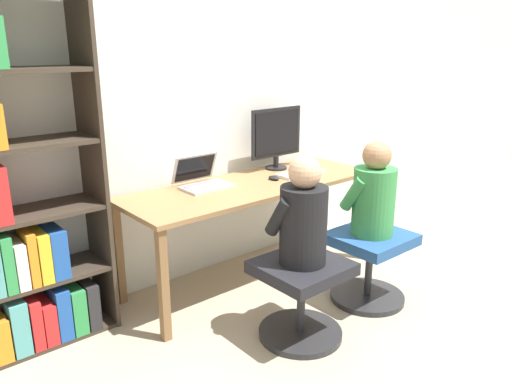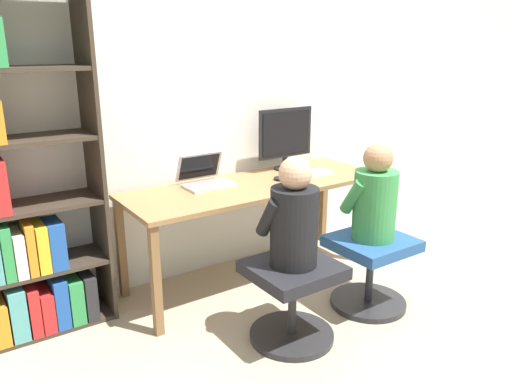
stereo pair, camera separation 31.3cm
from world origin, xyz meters
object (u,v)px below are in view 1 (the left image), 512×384
(office_chair_right, at_px, (301,292))
(person_at_laptop, at_px, (303,217))
(bookshelf, at_px, (11,209))
(office_chair_left, at_px, (369,261))
(desktop_monitor, at_px, (277,136))
(laptop, at_px, (203,180))
(person_at_monitor, at_px, (374,194))
(keyboard, at_px, (301,173))

(office_chair_right, bearing_deg, person_at_laptop, 90.00)
(person_at_laptop, xyz_separation_m, bookshelf, (-1.24, 0.91, 0.08))
(office_chair_left, bearing_deg, desktop_monitor, 88.48)
(desktop_monitor, relative_size, laptop, 1.46)
(office_chair_right, distance_m, person_at_monitor, 0.79)
(office_chair_right, bearing_deg, desktop_monitor, 54.84)
(laptop, height_order, person_at_laptop, person_at_laptop)
(desktop_monitor, distance_m, person_at_laptop, 1.19)
(laptop, bearing_deg, person_at_monitor, -51.85)
(bookshelf, bearing_deg, person_at_monitor, -25.23)
(office_chair_right, xyz_separation_m, person_at_monitor, (0.65, 0.02, 0.45))
(person_at_monitor, height_order, bookshelf, bookshelf)
(person_at_monitor, bearing_deg, person_at_laptop, -178.38)
(person_at_monitor, bearing_deg, keyboard, 86.39)
(office_chair_right, xyz_separation_m, person_at_laptop, (0.00, 0.00, 0.46))
(laptop, height_order, keyboard, laptop)
(laptop, xyz_separation_m, office_chair_right, (0.04, -0.90, -0.48))
(keyboard, height_order, bookshelf, bookshelf)
(keyboard, distance_m, person_at_laptop, 0.99)
(person_at_monitor, bearing_deg, laptop, 128.15)
(keyboard, bearing_deg, person_at_laptop, -134.47)
(keyboard, bearing_deg, office_chair_right, -134.29)
(laptop, relative_size, person_at_laptop, 0.54)
(office_chair_left, xyz_separation_m, bookshelf, (-1.89, 0.89, 0.54))
(keyboard, bearing_deg, bookshelf, 174.04)
(bookshelf, bearing_deg, person_at_laptop, -36.26)
(person_at_monitor, distance_m, bookshelf, 2.09)
(keyboard, height_order, person_at_laptop, person_at_laptop)
(person_at_monitor, xyz_separation_m, bookshelf, (-1.89, 0.89, 0.08))
(desktop_monitor, xyz_separation_m, laptop, (-0.72, -0.05, -0.21))
(office_chair_left, distance_m, person_at_laptop, 0.80)
(office_chair_left, height_order, bookshelf, bookshelf)
(bookshelf, bearing_deg, office_chair_left, -25.33)
(keyboard, xyz_separation_m, bookshelf, (-1.93, 0.20, 0.09))
(person_at_monitor, bearing_deg, bookshelf, 154.77)
(desktop_monitor, height_order, office_chair_left, desktop_monitor)
(person_at_laptop, bearing_deg, laptop, 92.69)
(keyboard, xyz_separation_m, person_at_monitor, (-0.04, -0.69, 0.01))
(laptop, relative_size, person_at_monitor, 0.54)
(person_at_monitor, bearing_deg, office_chair_right, -178.00)
(keyboard, distance_m, person_at_monitor, 0.69)
(office_chair_left, relative_size, person_at_laptop, 0.80)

